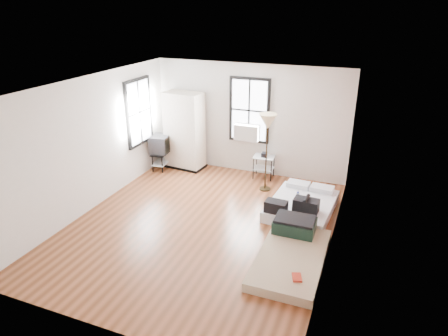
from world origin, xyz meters
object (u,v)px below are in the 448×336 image
at_px(wardrobe, 184,131).
at_px(tv_stand, 161,145).
at_px(side_table, 264,161).
at_px(floor_lamp, 268,125).
at_px(mattress_bare, 292,250).
at_px(mattress_main, 301,205).

bearing_deg(wardrobe, tv_stand, -141.82).
relative_size(side_table, tv_stand, 0.74).
bearing_deg(wardrobe, floor_lamp, -8.17).
bearing_deg(tv_stand, mattress_bare, -40.09).
xyz_separation_m(mattress_bare, floor_lamp, (-1.20, 2.45, 1.46)).
bearing_deg(side_table, mattress_bare, -65.37).
xyz_separation_m(mattress_main, side_table, (-1.25, 1.41, 0.31)).
distance_m(mattress_main, wardrobe, 3.77).
xyz_separation_m(mattress_bare, side_table, (-1.43, 3.11, 0.33)).
xyz_separation_m(side_table, floor_lamp, (0.23, -0.66, 1.14)).
bearing_deg(wardrobe, mattress_bare, -34.62).
bearing_deg(mattress_main, side_table, 135.15).
xyz_separation_m(wardrobe, tv_stand, (-0.54, -0.34, -0.36)).
xyz_separation_m(mattress_main, wardrobe, (-3.42, 1.34, 0.86)).
distance_m(mattress_bare, tv_stand, 4.97).
bearing_deg(floor_lamp, mattress_bare, -64.03).
bearing_deg(floor_lamp, wardrobe, 166.22).
bearing_deg(mattress_bare, tv_stand, 146.47).
bearing_deg(mattress_bare, floor_lamp, 115.56).
relative_size(mattress_bare, floor_lamp, 1.12).
distance_m(mattress_main, floor_lamp, 1.92).
xyz_separation_m(mattress_main, floor_lamp, (-1.02, 0.75, 1.44)).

